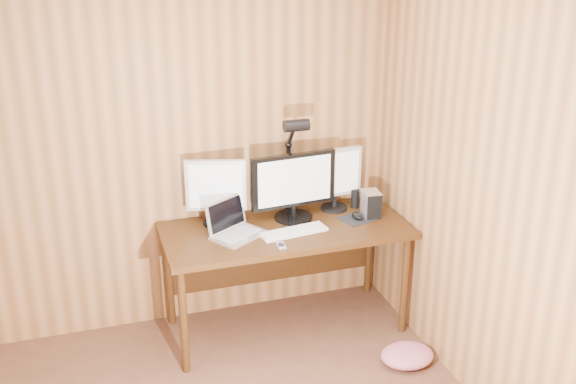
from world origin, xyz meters
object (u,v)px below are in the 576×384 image
speaker (355,198)px  desk_lamp (293,151)px  monitor_left (216,190)px  laptop (233,226)px  mouse (358,216)px  monitor_center (294,185)px  monitor_right (335,177)px  phone (281,245)px  keyboard (294,231)px  desk (282,240)px  hard_drive (371,204)px

speaker → desk_lamp: bearing=175.9°
monitor_left → laptop: monitor_left is taller
mouse → speaker: 0.21m
monitor_center → mouse: monitor_center is taller
monitor_center → desk_lamp: 0.23m
monitor_right → phone: size_ratio=4.60×
keyboard → monitor_right: bearing=28.5°
desk → hard_drive: (0.61, -0.05, 0.21)m
phone → keyboard: bearing=54.7°
desk → desk_lamp: bearing=51.0°
desk → laptop: bearing=-168.8°
monitor_center → hard_drive: 0.55m
monitor_center → keyboard: 0.33m
desk → phone: (-0.11, -0.32, 0.13)m
desk → speaker: size_ratio=11.97×
mouse → monitor_left: bearing=137.2°
phone → desk_lamp: desk_lamp is taller
hard_drive → monitor_center: bearing=174.9°
monitor_right → desk_lamp: (-0.30, 0.02, 0.21)m
hard_drive → desk_lamp: (-0.50, 0.20, 0.36)m
monitor_center → keyboard: bearing=-112.9°
monitor_left → hard_drive: monitor_left is taller
desk_lamp → laptop: bearing=-159.6°
desk_lamp → phone: bearing=-120.0°
phone → mouse: bearing=26.3°
speaker → monitor_left: bearing=179.3°
laptop → phone: laptop is taller
speaker → monitor_right: bearing=174.6°
monitor_left → monitor_right: monitor_left is taller
monitor_right → speaker: size_ratio=3.28×
hard_drive → monitor_right: bearing=144.6°
monitor_center → monitor_right: monitor_center is taller
monitor_center → mouse: size_ratio=5.30×
monitor_center → phone: size_ratio=6.15×
monitor_left → desk_lamp: 0.57m
monitor_center → monitor_left: 0.51m
mouse → phone: size_ratio=1.16×
monitor_center → monitor_left: (-0.51, 0.07, 0.00)m
monitor_center → monitor_right: bearing=7.1°
monitor_left → phone: (0.30, -0.45, -0.23)m
mouse → hard_drive: bearing=-16.8°
mouse → speaker: speaker is taller
monitor_left → keyboard: (0.44, -0.29, -0.23)m
laptop → desk_lamp: 0.64m
laptop → keyboard: 0.39m
monitor_center → monitor_left: monitor_center is taller
monitor_right → monitor_left: bearing=174.2°
speaker → phone: bearing=-147.0°
monitor_center → hard_drive: bearing=-17.1°
monitor_left → phone: 0.59m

